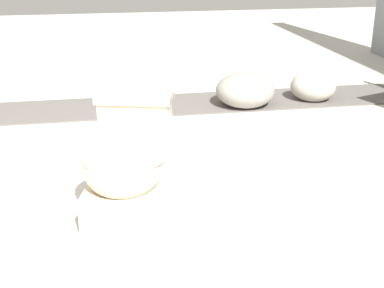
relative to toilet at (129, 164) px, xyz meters
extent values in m
plane|color=beige|center=(-0.26, 0.00, -0.22)|extent=(14.00, 14.00, 0.00)
cube|color=#605B56|center=(-1.62, 0.50, -0.21)|extent=(0.56, 8.00, 0.01)
cube|color=beige|center=(0.00, 0.00, -0.14)|extent=(0.67, 0.49, 0.17)
ellipsoid|color=beige|center=(0.09, -0.03, 0.04)|extent=(0.52, 0.46, 0.28)
cylinder|color=beige|center=(0.09, -0.03, 0.10)|extent=(0.48, 0.48, 0.03)
cube|color=beige|center=(-0.21, 0.06, 0.10)|extent=(0.26, 0.38, 0.30)
cube|color=beige|center=(-0.21, 0.06, 0.27)|extent=(0.29, 0.40, 0.04)
cylinder|color=silver|center=(-0.19, 0.13, 0.29)|extent=(0.02, 0.02, 0.01)
ellipsoid|color=#ADA899|center=(-1.53, 1.55, -0.10)|extent=(0.44, 0.46, 0.24)
ellipsoid|color=gray|center=(-1.48, 0.98, -0.09)|extent=(0.47, 0.48, 0.26)
camera|label=1|loc=(2.31, -0.13, 0.98)|focal=50.00mm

